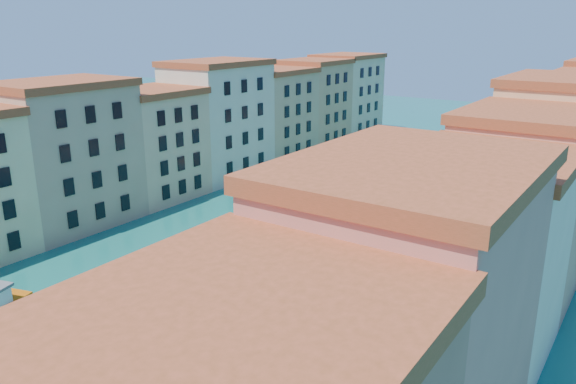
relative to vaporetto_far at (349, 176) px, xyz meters
The scene contains 11 objects.
left_bank_palazzos 28.17m from the vaporetto_far, 145.63° to the right, with size 12.80×128.40×21.00m.
right_bank_palazzos 37.91m from the vaporetto_far, 23.70° to the right, with size 12.80×128.40×21.00m.
quay 29.79m from the vaporetto_far, 29.89° to the right, with size 4.00×140.00×1.00m, color gray.
restaurant_awnings 62.54m from the vaporetto_far, 65.41° to the right, with size 3.20×44.55×3.12m.
mooring_poles_right 55.95m from the vaporetto_far, 65.82° to the right, with size 1.44×54.24×3.20m.
vaporetto_far is the anchor object (origin of this frame).
gondola_fore 44.62m from the vaporetto_far, 77.73° to the right, with size 4.79×11.87×2.44m.
gondola_right 59.22m from the vaporetto_far, 70.54° to the right, with size 5.28×10.25×2.18m.
gondola_far 40.33m from the vaporetto_far, 64.16° to the right, with size 6.25×12.06×1.82m.
motorboat_mid 36.23m from the vaporetto_far, 86.24° to the right, with size 3.45×6.47×1.28m.
motorboat_far 16.49m from the vaporetto_far, 28.02° to the left, with size 3.61×7.02×1.39m.
Camera 1 is at (41.11, -5.32, 27.13)m, focal length 35.00 mm.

